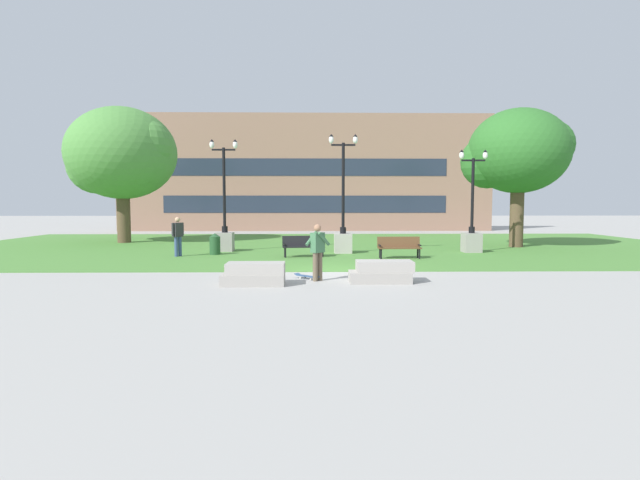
{
  "coord_description": "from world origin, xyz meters",
  "views": [
    {
      "loc": [
        -0.82,
        -16.8,
        2.38
      ],
      "look_at": [
        -0.52,
        -1.4,
        1.2
      ],
      "focal_mm": 28.0,
      "sensor_mm": 36.0,
      "label": 1
    }
  ],
  "objects_px": {
    "lamp_post_left": "(472,231)",
    "trash_bin": "(215,244)",
    "park_bench_near_left": "(303,245)",
    "concrete_block_left": "(382,272)",
    "lamp_post_center": "(225,229)",
    "person_skateboarder": "(318,249)",
    "concrete_block_center": "(254,274)",
    "skateboard": "(308,276)",
    "person_bystander_near_lawn": "(178,234)",
    "park_bench_near_right": "(399,246)",
    "lamp_post_right": "(343,229)"
  },
  "relations": [
    {
      "from": "lamp_post_left",
      "to": "trash_bin",
      "type": "distance_m",
      "value": 11.91
    },
    {
      "from": "park_bench_near_left",
      "to": "trash_bin",
      "type": "xyz_separation_m",
      "value": [
        -3.99,
        1.0,
        -0.04
      ]
    },
    {
      "from": "concrete_block_left",
      "to": "lamp_post_center",
      "type": "xyz_separation_m",
      "value": [
        -6.22,
        9.28,
        0.78
      ]
    },
    {
      "from": "person_skateboarder",
      "to": "lamp_post_center",
      "type": "distance_m",
      "value": 9.95
    },
    {
      "from": "concrete_block_center",
      "to": "concrete_block_left",
      "type": "xyz_separation_m",
      "value": [
        3.73,
        0.39,
        0.0
      ]
    },
    {
      "from": "concrete_block_left",
      "to": "skateboard",
      "type": "xyz_separation_m",
      "value": [
        -2.2,
        0.65,
        -0.22
      ]
    },
    {
      "from": "trash_bin",
      "to": "park_bench_near_left",
      "type": "bearing_deg",
      "value": -14.09
    },
    {
      "from": "concrete_block_left",
      "to": "lamp_post_left",
      "type": "distance_m",
      "value": 10.21
    },
    {
      "from": "skateboard",
      "to": "person_bystander_near_lawn",
      "type": "xyz_separation_m",
      "value": [
        -5.67,
        6.38,
        0.9
      ]
    },
    {
      "from": "lamp_post_center",
      "to": "person_bystander_near_lawn",
      "type": "distance_m",
      "value": 2.78
    },
    {
      "from": "park_bench_near_left",
      "to": "trash_bin",
      "type": "height_order",
      "value": "trash_bin"
    },
    {
      "from": "park_bench_near_right",
      "to": "concrete_block_left",
      "type": "bearing_deg",
      "value": -104.71
    },
    {
      "from": "person_skateboarder",
      "to": "park_bench_near_left",
      "type": "relative_size",
      "value": 0.92
    },
    {
      "from": "trash_bin",
      "to": "skateboard",
      "type": "bearing_deg",
      "value": -59.38
    },
    {
      "from": "concrete_block_center",
      "to": "person_skateboarder",
      "type": "bearing_deg",
      "value": 20.84
    },
    {
      "from": "concrete_block_left",
      "to": "park_bench_near_left",
      "type": "bearing_deg",
      "value": 109.66
    },
    {
      "from": "lamp_post_left",
      "to": "person_bystander_near_lawn",
      "type": "bearing_deg",
      "value": -173.31
    },
    {
      "from": "concrete_block_center",
      "to": "skateboard",
      "type": "xyz_separation_m",
      "value": [
        1.53,
        1.04,
        -0.22
      ]
    },
    {
      "from": "lamp_post_left",
      "to": "trash_bin",
      "type": "relative_size",
      "value": 4.98
    },
    {
      "from": "trash_bin",
      "to": "lamp_post_left",
      "type": "bearing_deg",
      "value": 4.02
    },
    {
      "from": "park_bench_near_left",
      "to": "lamp_post_right",
      "type": "xyz_separation_m",
      "value": [
        1.81,
        1.57,
        0.58
      ]
    },
    {
      "from": "lamp_post_center",
      "to": "concrete_block_left",
      "type": "bearing_deg",
      "value": -56.17
    },
    {
      "from": "concrete_block_center",
      "to": "person_skateboarder",
      "type": "relative_size",
      "value": 1.05
    },
    {
      "from": "skateboard",
      "to": "lamp_post_center",
      "type": "distance_m",
      "value": 9.56
    },
    {
      "from": "skateboard",
      "to": "person_bystander_near_lawn",
      "type": "relative_size",
      "value": 0.51
    },
    {
      "from": "skateboard",
      "to": "park_bench_near_right",
      "type": "distance_m",
      "value": 6.66
    },
    {
      "from": "concrete_block_left",
      "to": "person_bystander_near_lawn",
      "type": "xyz_separation_m",
      "value": [
        -7.86,
        7.04,
        0.68
      ]
    },
    {
      "from": "concrete_block_left",
      "to": "lamp_post_right",
      "type": "height_order",
      "value": "lamp_post_right"
    },
    {
      "from": "lamp_post_left",
      "to": "person_bystander_near_lawn",
      "type": "xyz_separation_m",
      "value": [
        -13.32,
        -1.56,
        -0.02
      ]
    },
    {
      "from": "lamp_post_left",
      "to": "skateboard",
      "type": "bearing_deg",
      "value": -133.94
    },
    {
      "from": "park_bench_near_left",
      "to": "lamp_post_right",
      "type": "bearing_deg",
      "value": 41.02
    },
    {
      "from": "concrete_block_center",
      "to": "lamp_post_right",
      "type": "distance_m",
      "value": 9.3
    },
    {
      "from": "person_skateboarder",
      "to": "skateboard",
      "type": "bearing_deg",
      "value": 130.33
    },
    {
      "from": "park_bench_near_left",
      "to": "lamp_post_left",
      "type": "relative_size",
      "value": 0.39
    },
    {
      "from": "skateboard",
      "to": "park_bench_near_right",
      "type": "bearing_deg",
      "value": 55.11
    },
    {
      "from": "person_skateboarder",
      "to": "trash_bin",
      "type": "bearing_deg",
      "value": 121.13
    },
    {
      "from": "lamp_post_right",
      "to": "person_bystander_near_lawn",
      "type": "distance_m",
      "value": 7.37
    },
    {
      "from": "skateboard",
      "to": "lamp_post_left",
      "type": "bearing_deg",
      "value": 46.06
    },
    {
      "from": "lamp_post_right",
      "to": "trash_bin",
      "type": "height_order",
      "value": "lamp_post_right"
    },
    {
      "from": "park_bench_near_right",
      "to": "lamp_post_center",
      "type": "relative_size",
      "value": 0.34
    },
    {
      "from": "park_bench_near_right",
      "to": "trash_bin",
      "type": "distance_m",
      "value": 8.18
    },
    {
      "from": "concrete_block_left",
      "to": "trash_bin",
      "type": "xyz_separation_m",
      "value": [
        -6.41,
        7.77,
        0.2
      ]
    },
    {
      "from": "park_bench_near_right",
      "to": "lamp_post_right",
      "type": "bearing_deg",
      "value": 134.66
    },
    {
      "from": "skateboard",
      "to": "lamp_post_left",
      "type": "relative_size",
      "value": 0.18
    },
    {
      "from": "lamp_post_center",
      "to": "park_bench_near_right",
      "type": "bearing_deg",
      "value": -22.1
    },
    {
      "from": "concrete_block_center",
      "to": "lamp_post_right",
      "type": "bearing_deg",
      "value": 70.32
    },
    {
      "from": "park_bench_near_left",
      "to": "lamp_post_center",
      "type": "relative_size",
      "value": 0.35
    },
    {
      "from": "concrete_block_left",
      "to": "person_skateboarder",
      "type": "distance_m",
      "value": 2.04
    },
    {
      "from": "park_bench_near_right",
      "to": "lamp_post_right",
      "type": "height_order",
      "value": "lamp_post_right"
    },
    {
      "from": "lamp_post_right",
      "to": "person_skateboarder",
      "type": "bearing_deg",
      "value": -99.14
    }
  ]
}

